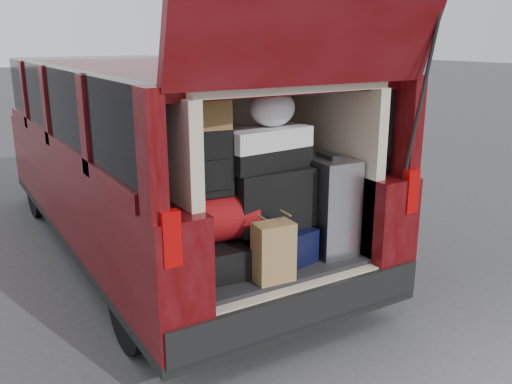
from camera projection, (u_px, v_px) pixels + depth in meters
The scene contains 13 objects.
ground at pixel (274, 339), 3.74m from camera, with size 80.00×80.00×0.00m, color #38383B.
minivan at pixel (166, 161), 5.01m from camera, with size 1.90×5.35×2.77m.
load_floor at pixel (254, 288), 3.89m from camera, with size 1.24×1.05×0.55m, color black.
black_hardshell at pixel (211, 256), 3.49m from camera, with size 0.36×0.50×0.20m, color black.
navy_hardshell at pixel (269, 243), 3.68m from camera, with size 0.43×0.53×0.23m, color black.
silver_roller at pixel (327, 204), 3.78m from camera, with size 0.28×0.45×0.67m, color white.
kraft_bag at pixel (274, 252), 3.33m from camera, with size 0.24×0.15×0.38m, color olive.
red_duffel at pixel (217, 218), 3.44m from camera, with size 0.47×0.31×0.31m, color maroon.
black_soft_case at pixel (269, 197), 3.62m from camera, with size 0.56×0.33×0.40m, color black.
backpack at pixel (207, 163), 3.33m from camera, with size 0.29×0.18×0.42m, color black.
twotone_duffel at pixel (264, 147), 3.55m from camera, with size 0.59×0.31×0.27m, color white.
grocery_sack_lower at pixel (211, 112), 3.26m from camera, with size 0.22×0.18×0.20m, color olive.
plastic_bag_center at pixel (272, 108), 3.50m from camera, with size 0.30×0.28×0.24m, color white.
Camera 1 is at (-1.83, -2.77, 2.00)m, focal length 38.00 mm.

